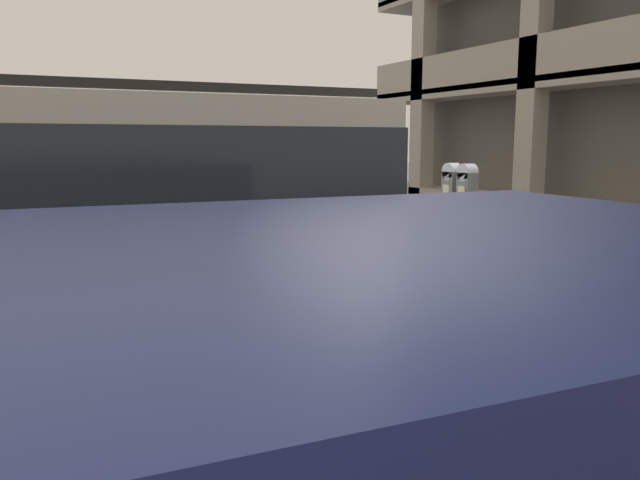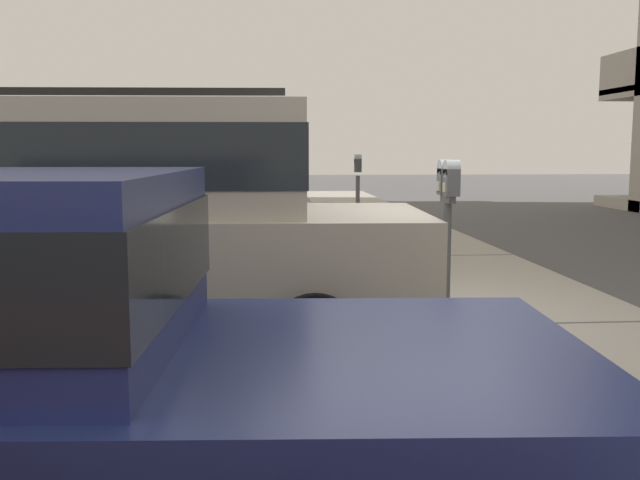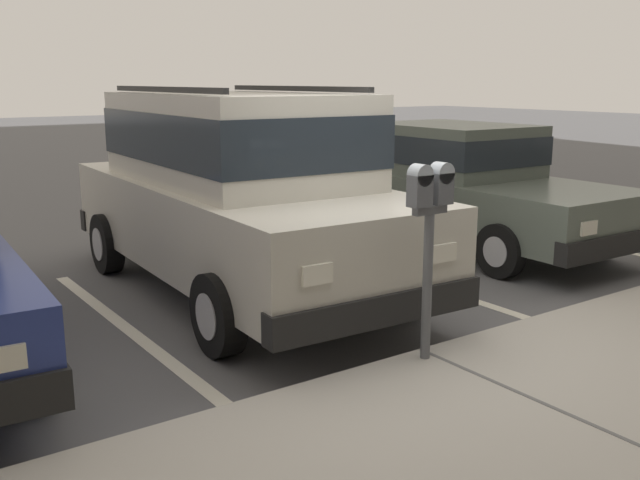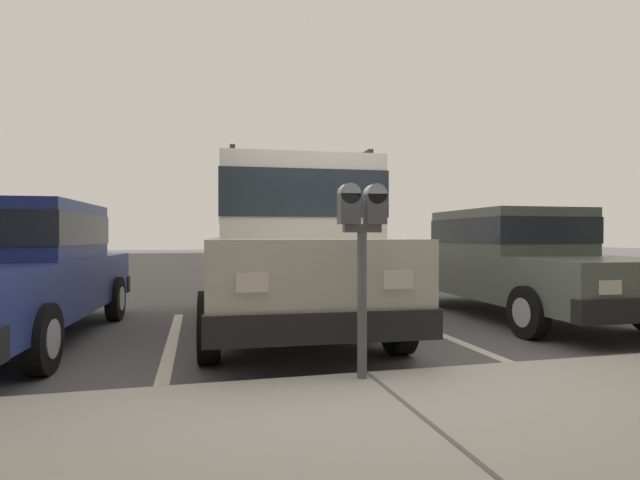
% 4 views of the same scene
% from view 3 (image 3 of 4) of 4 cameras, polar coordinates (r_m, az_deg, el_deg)
% --- Properties ---
extents(ground_plane, '(80.00, 80.00, 0.10)m').
position_cam_3_polar(ground_plane, '(5.66, 6.48, -9.65)').
color(ground_plane, '#565659').
extents(sidewalk, '(40.00, 2.20, 0.12)m').
position_cam_3_polar(sidewalk, '(4.81, 17.08, -12.90)').
color(sidewalk, '#ADA89E').
rests_on(sidewalk, ground_plane).
extents(parking_stall_lines, '(12.30, 4.80, 0.01)m').
position_cam_3_polar(parking_stall_lines, '(6.03, -13.77, -7.99)').
color(parking_stall_lines, silver).
rests_on(parking_stall_lines, ground_plane).
extents(silver_suv, '(2.16, 4.85, 2.03)m').
position_cam_3_polar(silver_suv, '(7.07, -6.72, 4.42)').
color(silver_suv, beige).
rests_on(silver_suv, ground_plane).
extents(red_sedan, '(1.91, 4.52, 1.54)m').
position_cam_3_polar(red_sedan, '(9.39, 11.14, 4.65)').
color(red_sedan, '#5B665B').
rests_on(red_sedan, ground_plane).
extents(parking_meter_near, '(0.35, 0.12, 1.42)m').
position_cam_3_polar(parking_meter_near, '(5.01, 8.76, 2.01)').
color(parking_meter_near, '#595B60').
rests_on(parking_meter_near, sidewalk).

